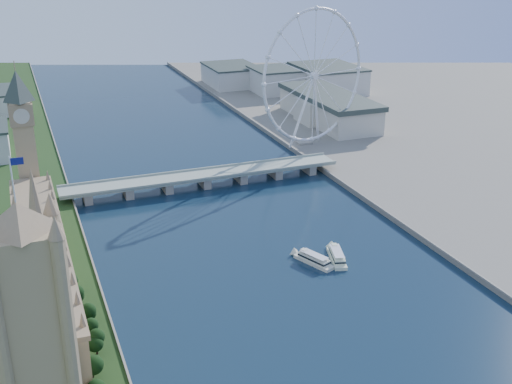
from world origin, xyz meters
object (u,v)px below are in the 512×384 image
tour_boat_near (314,263)px  victoria_tower (33,319)px  tour_boat_far (337,260)px  london_eye (314,77)px

tour_boat_near → victoria_tower: bearing=-170.9°
victoria_tower → tour_boat_near: bearing=31.1°
tour_boat_far → tour_boat_near: bearing=-167.7°
london_eye → tour_boat_near: 236.21m
london_eye → tour_boat_near: london_eye is taller
victoria_tower → tour_boat_near: 192.60m
tour_boat_far → victoria_tower: bearing=-134.9°
tour_boat_near → tour_boat_far: 14.69m
london_eye → tour_boat_far: size_ratio=4.08×
tour_boat_near → tour_boat_far: (14.65, -1.06, 0.00)m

